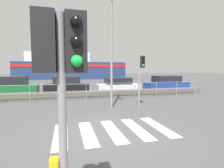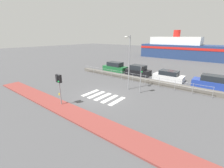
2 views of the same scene
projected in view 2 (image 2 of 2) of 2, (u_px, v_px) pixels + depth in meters
name	position (u px, v px, depth m)	size (l,w,h in m)	color
ground_plane	(101.00, 96.00, 15.51)	(160.00, 160.00, 0.00)	#4C4C4F
sidewalk_brick	(68.00, 111.00, 12.40)	(24.00, 1.80, 0.12)	brown
crosswalk	(103.00, 97.00, 15.38)	(4.05, 2.40, 0.01)	silver
seawall	(136.00, 79.00, 20.90)	(20.31, 0.55, 0.50)	#605B54
harbor_fence	(133.00, 76.00, 20.07)	(18.32, 0.04, 1.22)	gray
traffic_light_near	(59.00, 82.00, 12.81)	(0.58, 0.41, 2.84)	gray
traffic_light_far	(142.00, 74.00, 15.73)	(0.34, 0.32, 2.95)	gray
streetlamp	(129.00, 57.00, 16.25)	(0.32, 1.03, 6.04)	gray
ferry_boat	(183.00, 49.00, 41.26)	(23.11, 7.17, 7.50)	navy
parked_car_green	(115.00, 67.00, 26.51)	(4.35, 1.78, 1.59)	#1E6633
parked_car_black	(138.00, 71.00, 23.84)	(3.85, 1.80, 1.56)	black
parked_car_white	(169.00, 76.00, 21.06)	(4.08, 1.79, 1.36)	silver
parked_car_blue	(213.00, 82.00, 17.95)	(4.49, 1.80, 1.51)	#233D9E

